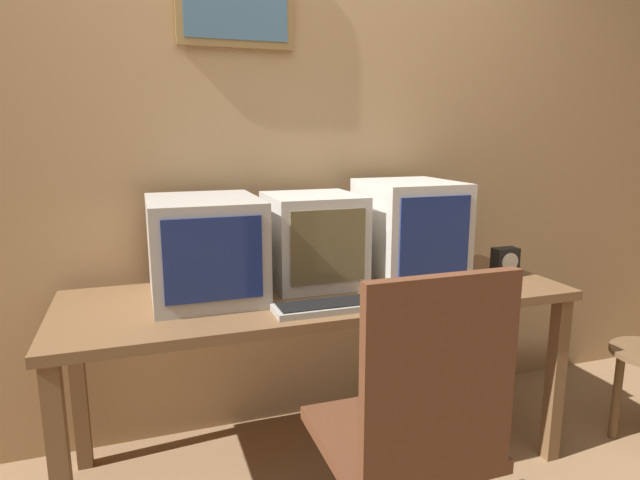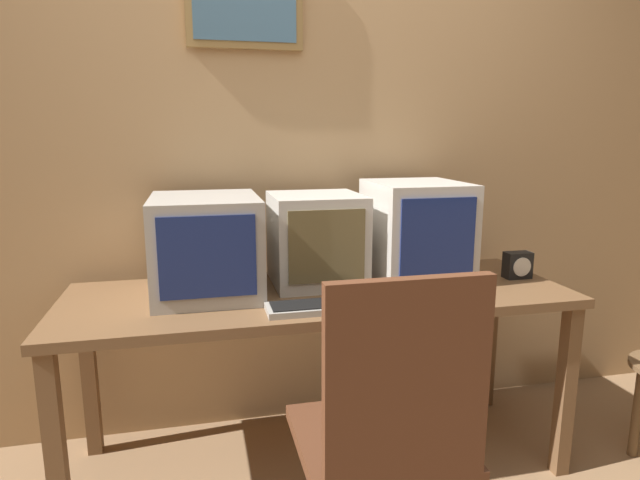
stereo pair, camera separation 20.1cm
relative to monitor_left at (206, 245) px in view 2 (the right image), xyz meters
name	(u,v)px [view 2 (the right image)]	position (x,y,z in m)	size (l,w,h in m)	color
wall_back	(298,138)	(0.42, 0.35, 0.39)	(8.00, 0.08, 2.60)	tan
desk	(320,310)	(0.42, -0.08, -0.26)	(1.92, 0.66, 0.73)	brown
monitor_left	(206,245)	(0.00, 0.00, 0.00)	(0.39, 0.47, 0.37)	#B7B2A8
monitor_center	(316,239)	(0.43, 0.04, 0.00)	(0.35, 0.37, 0.36)	beige
monitor_right	(416,230)	(0.85, 0.03, 0.02)	(0.37, 0.42, 0.40)	beige
keyboard_main	(325,306)	(0.39, -0.30, -0.17)	(0.40, 0.14, 0.03)	#A8A399
mouse_near_keyboard	(397,299)	(0.65, -0.29, -0.17)	(0.06, 0.10, 0.04)	black
desk_clock	(518,265)	(1.27, -0.08, -0.13)	(0.11, 0.07, 0.11)	black
office_chair	(385,467)	(0.44, -0.78, -0.48)	(0.47, 0.47, 1.01)	black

